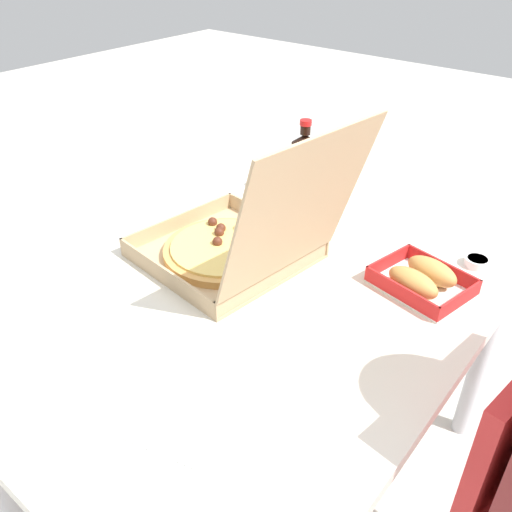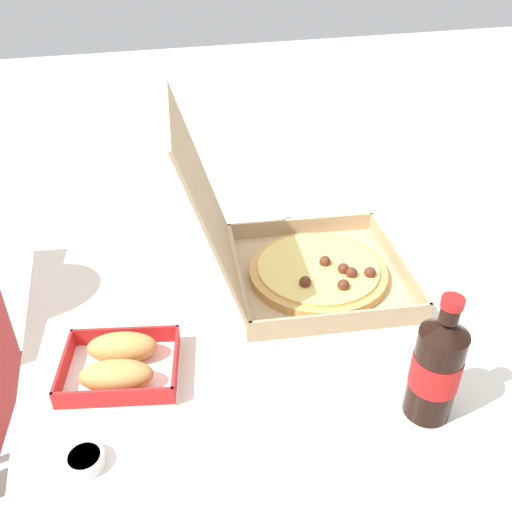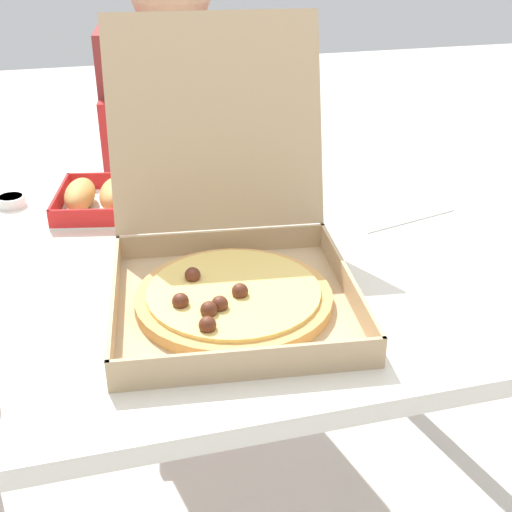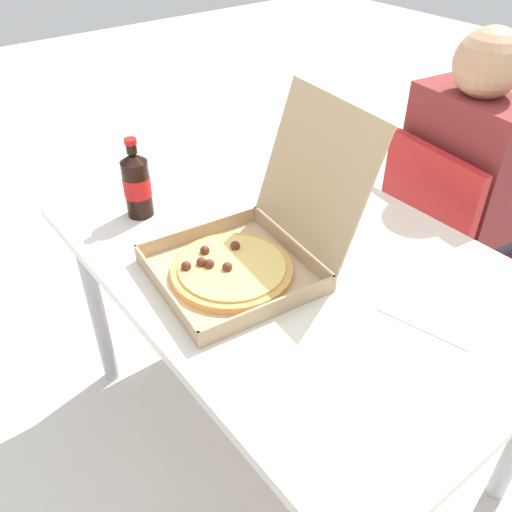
% 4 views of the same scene
% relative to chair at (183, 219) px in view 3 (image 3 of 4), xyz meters
% --- Properties ---
extents(dining_table, '(1.23, 0.84, 0.70)m').
position_rel_chair_xyz_m(dining_table, '(-0.02, -0.65, 0.15)').
color(dining_table, silver).
rests_on(dining_table, ground_plane).
extents(chair, '(0.45, 0.45, 0.83)m').
position_rel_chair_xyz_m(chair, '(0.00, 0.00, 0.00)').
color(chair, red).
rests_on(chair, ground_plane).
extents(diner_person, '(0.38, 0.44, 1.15)m').
position_rel_chair_xyz_m(diner_person, '(0.01, 0.06, 0.21)').
color(diner_person, '#333847').
rests_on(diner_person, ground_plane).
extents(pizza_box_open, '(0.40, 0.49, 0.38)m').
position_rel_chair_xyz_m(pizza_box_open, '(-0.04, -0.78, 0.28)').
color(pizza_box_open, tan).
rests_on(pizza_box_open, dining_table).
extents(bread_side_box, '(0.19, 0.22, 0.06)m').
position_rel_chair_xyz_m(bread_side_box, '(-0.22, -0.40, 0.25)').
color(bread_side_box, white).
rests_on(bread_side_box, dining_table).
extents(paper_menu, '(0.24, 0.20, 0.00)m').
position_rel_chair_xyz_m(paper_menu, '(0.32, -0.54, 0.23)').
color(paper_menu, white).
rests_on(paper_menu, dining_table).
extents(dipping_sauce_cup, '(0.06, 0.06, 0.02)m').
position_rel_chair_xyz_m(dipping_sauce_cup, '(-0.38, -0.34, 0.24)').
color(dipping_sauce_cup, white).
rests_on(dipping_sauce_cup, dining_table).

